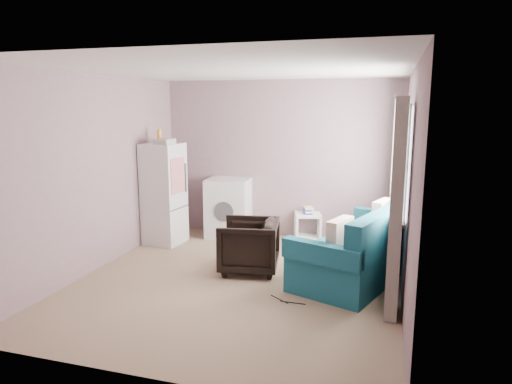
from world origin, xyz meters
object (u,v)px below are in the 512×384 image
Objects in this scene: fridge at (164,193)px; side_table at (308,225)px; washing_machine at (229,206)px; sofa at (362,251)px; armchair at (249,243)px.

fridge reaches higher than side_table.
washing_machine is 1.30m from side_table.
fridge is at bearing -171.31° from sofa.
fridge is 0.78× the size of sofa.
sofa reaches higher than side_table.
fridge is at bearing -125.89° from armchair.
armchair is 1.43m from sofa.
armchair reaches higher than side_table.
side_table is at bearing 144.43° from sofa.
armchair is 0.42× the size of fridge.
fridge is 3.24× the size of side_table.
side_table is 1.64m from sofa.
washing_machine reaches higher than side_table.
armchair is 1.66m from washing_machine.
washing_machine is at bearing 170.15° from sofa.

